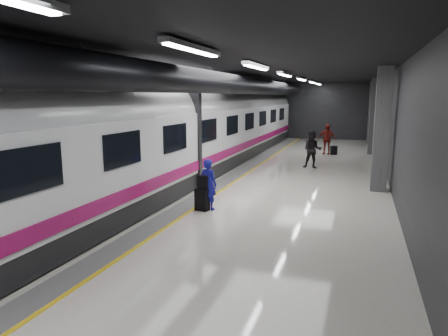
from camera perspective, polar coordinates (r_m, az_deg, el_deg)
The scene contains 9 objects.
ground at distance 14.49m, azimuth 3.08°, elevation -3.59°, with size 40.00×40.00×0.00m, color silver.
platform_hall at distance 15.07m, azimuth 3.15°, elevation 10.51°, with size 10.02×40.02×4.51m.
train at distance 15.34m, azimuth -8.64°, elevation 4.92°, with size 3.05×38.00×4.05m.
traveler_main at distance 12.26m, azimuth -2.24°, elevation -2.35°, with size 0.58×0.38×1.58m, color #1E17B1.
suitcase_main at distance 12.27m, azimuth -3.13°, elevation -4.53°, with size 0.41×0.26×0.67m, color black.
shoulder_bag at distance 12.16m, azimuth -3.03°, elevation -2.05°, with size 0.31×0.16×0.41m, color black.
traveler_far_a at distance 19.75m, azimuth 12.51°, elevation 2.56°, with size 0.88×0.69×1.81m, color black.
traveler_far_b at distance 24.86m, azimuth 14.46°, elevation 4.03°, with size 1.07×0.44×1.82m, color maroon.
suitcase_far at distance 24.77m, azimuth 15.42°, elevation 2.45°, with size 0.36×0.23×0.53m, color black.
Camera 1 is at (3.82, -13.54, 3.46)m, focal length 32.00 mm.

